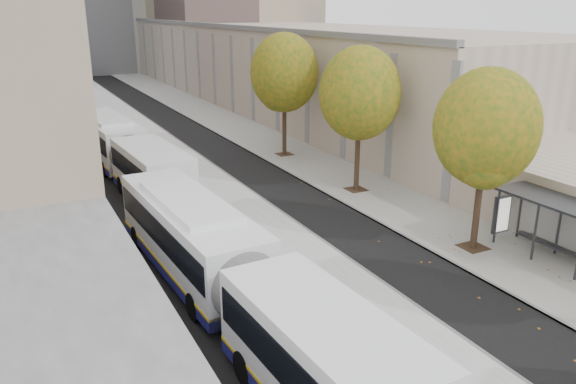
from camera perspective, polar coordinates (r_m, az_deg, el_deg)
bus_platform at (r=40.43m, az=-12.49°, el=3.83°), size 4.25×150.00×0.15m
sidewalk at (r=43.04m, az=-2.13°, el=5.06°), size 4.75×150.00×0.08m
building_tan at (r=73.27m, az=-3.70°, el=13.61°), size 18.00×92.00×8.00m
bus_shelter at (r=24.91m, az=25.44°, el=-1.44°), size 1.90×4.40×2.53m
tree_c at (r=23.86m, az=19.49°, el=6.15°), size 4.20×4.20×7.28m
tree_d at (r=30.62m, az=7.30°, el=9.90°), size 4.40×4.40×7.60m
tree_e at (r=38.31m, az=-0.38°, el=12.01°), size 4.60×4.60×7.92m
bus_near at (r=18.40m, az=-5.63°, el=-8.43°), size 3.46×17.53×2.90m
bus_far at (r=35.35m, az=-16.23°, el=4.01°), size 3.64×17.56×2.91m
distant_car at (r=59.78m, az=-21.66°, el=8.05°), size 1.82×3.57×1.17m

